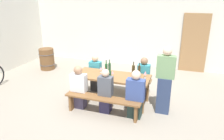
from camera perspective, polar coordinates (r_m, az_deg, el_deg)
name	(u,v)px	position (r m, az deg, el deg)	size (l,w,h in m)	color
ground_plane	(112,101)	(5.87, 0.00, -8.30)	(24.00, 24.00, 0.00)	gray
back_wall	(140,25)	(8.51, 7.45, 11.76)	(14.00, 0.20, 3.20)	silver
wooden_door	(194,43)	(8.31, 20.88, 6.58)	(0.90, 0.06, 2.10)	#9E7247
tasting_table	(112,78)	(5.59, 0.00, -2.25)	(1.93, 0.77, 0.75)	olive
bench_near	(103,101)	(5.14, -2.49, -8.24)	(1.83, 0.30, 0.45)	brown
bench_far	(120,80)	(6.31, 2.01, -2.70)	(1.83, 0.30, 0.45)	brown
wine_bottle_0	(133,69)	(5.65, 5.65, 0.14)	(0.08, 0.08, 0.33)	#332814
wine_bottle_1	(110,75)	(5.22, -0.57, -1.39)	(0.07, 0.07, 0.34)	#234C2D
wine_bottle_2	(139,70)	(5.64, 7.19, 0.04)	(0.07, 0.07, 0.31)	#332814
wine_bottle_3	(106,68)	(5.77, -1.53, 0.62)	(0.07, 0.07, 0.33)	#194723
wine_bottle_4	(110,67)	(5.85, -0.65, 0.86)	(0.07, 0.07, 0.31)	#234C2D
wine_glass_0	(112,72)	(5.40, 0.11, -0.66)	(0.08, 0.08, 0.18)	silver
wine_glass_1	(135,78)	(5.11, 5.96, -2.17)	(0.06, 0.06, 0.16)	silver
wine_glass_2	(105,69)	(5.63, -1.82, 0.19)	(0.08, 0.08, 0.18)	silver
wine_glass_3	(101,69)	(5.74, -2.93, 0.39)	(0.08, 0.08, 0.15)	silver
wine_glass_4	(145,73)	(5.43, 8.78, -0.81)	(0.08, 0.08, 0.18)	silver
seated_guest_near_0	(79,88)	(5.44, -8.70, -4.73)	(0.39, 0.24, 1.11)	#494260
seated_guest_near_1	(106,92)	(5.18, -1.71, -5.84)	(0.33, 0.24, 1.11)	#2E294D
seated_guest_near_2	(135,96)	(4.98, 6.17, -6.71)	(0.41, 0.24, 1.16)	#283E39
seated_guest_far_0	(95,74)	(6.34, -4.38, -1.04)	(0.33, 0.24, 1.08)	#333336
seated_guest_far_1	(143,79)	(5.95, 8.27, -2.25)	(0.32, 0.24, 1.15)	#4E5071
standing_host	(165,82)	(5.20, 13.76, -3.06)	(0.42, 0.24, 1.64)	navy
wine_barrel	(47,59)	(8.53, -16.79, 2.81)	(0.57, 0.57, 0.80)	brown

